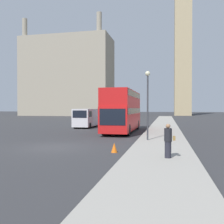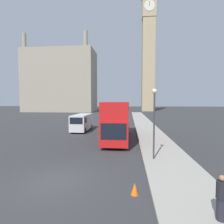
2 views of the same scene
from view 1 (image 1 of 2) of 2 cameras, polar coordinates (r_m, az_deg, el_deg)
The scene contains 9 objects.
ground_plane at distance 16.55m, azimuth -13.41°, elevation -7.84°, with size 300.00×300.00×0.00m, color #333335.
sidewalk_strip at distance 14.94m, azimuth 11.07°, elevation -8.50°, with size 3.59×120.00×0.15m.
clock_tower at distance 91.69m, azimuth 15.91°, elevation 19.47°, with size 5.85×6.02×61.85m.
building_block_distant at distance 86.42m, azimuth -10.09°, elevation 7.88°, with size 29.57×13.22×31.67m.
red_double_decker_bus at distance 26.15m, azimuth 2.49°, elevation 0.64°, with size 2.58×10.39×4.27m.
white_van at distance 32.56m, azimuth -5.73°, elevation -1.24°, with size 2.09×5.90×2.40m.
pedestrian at distance 12.16m, azimuth 12.73°, elevation -6.45°, with size 0.52×0.36×1.62m.
street_lamp at distance 18.61m, azimuth 8.16°, elevation 4.09°, with size 0.36×0.36×5.09m.
traffic_cone at distance 14.21m, azimuth 0.52°, elevation -8.14°, with size 0.36×0.36×0.55m.
Camera 1 is at (7.11, -14.73, 2.51)m, focal length 40.00 mm.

